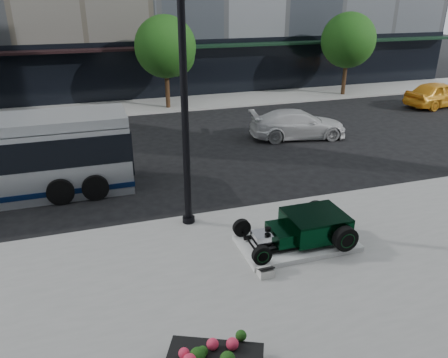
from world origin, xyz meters
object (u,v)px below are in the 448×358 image
object	(u,v)px
hot_rod	(308,226)
lamppost	(185,122)
yellow_taxi	(439,94)
white_sedan	(298,124)

from	to	relation	value
hot_rod	lamppost	distance (m)	4.75
hot_rod	yellow_taxi	xyz separation A→B (m)	(16.58, 13.02, 0.13)
hot_rod	lamppost	bearing A→B (deg)	141.82
lamppost	white_sedan	world-z (taller)	lamppost
white_sedan	lamppost	bearing A→B (deg)	143.63
lamppost	white_sedan	distance (m)	10.97
hot_rod	lamppost	xyz separation A→B (m)	(-3.03, 2.38, 2.78)
white_sedan	hot_rod	bearing A→B (deg)	164.35
hot_rod	white_sedan	distance (m)	10.79
hot_rod	yellow_taxi	world-z (taller)	yellow_taxi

